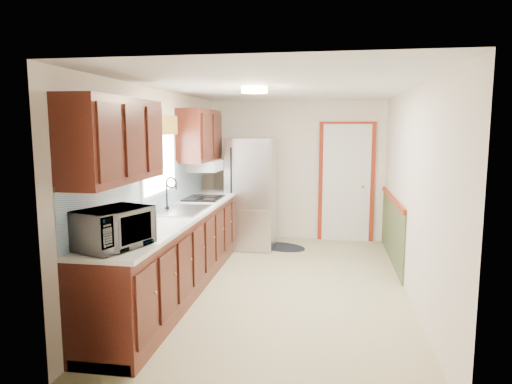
% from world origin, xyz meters
% --- Properties ---
extents(room_shell, '(3.20, 5.20, 2.52)m').
position_xyz_m(room_shell, '(0.00, 0.00, 1.20)').
color(room_shell, '#C0B687').
rests_on(room_shell, ground).
extents(kitchen_run, '(0.63, 4.00, 2.20)m').
position_xyz_m(kitchen_run, '(-1.24, -0.29, 0.81)').
color(kitchen_run, '#3E150E').
rests_on(kitchen_run, ground).
extents(back_wall_trim, '(1.12, 2.30, 2.08)m').
position_xyz_m(back_wall_trim, '(0.99, 2.21, 0.89)').
color(back_wall_trim, maroon).
rests_on(back_wall_trim, ground).
extents(ceiling_fixture, '(0.30, 0.30, 0.06)m').
position_xyz_m(ceiling_fixture, '(-0.30, -0.20, 2.36)').
color(ceiling_fixture, '#FFD88C').
rests_on(ceiling_fixture, room_shell).
extents(microwave, '(0.52, 0.68, 0.41)m').
position_xyz_m(microwave, '(-1.20, -1.95, 1.14)').
color(microwave, white).
rests_on(microwave, kitchen_run).
extents(refrigerator, '(0.74, 0.74, 1.78)m').
position_xyz_m(refrigerator, '(-0.68, 1.75, 0.89)').
color(refrigerator, '#B7B7BC').
rests_on(refrigerator, ground).
extents(rug, '(0.96, 0.81, 0.01)m').
position_xyz_m(rug, '(-0.19, 1.81, 0.01)').
color(rug, black).
rests_on(rug, ground).
extents(cooktop, '(0.49, 0.59, 0.02)m').
position_xyz_m(cooktop, '(-1.19, 0.75, 0.95)').
color(cooktop, black).
rests_on(cooktop, kitchen_run).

